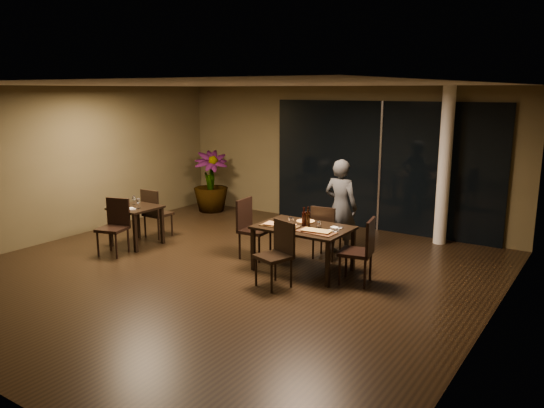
% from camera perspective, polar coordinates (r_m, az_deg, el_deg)
% --- Properties ---
extents(ground, '(8.00, 8.00, 0.00)m').
position_cam_1_polar(ground, '(8.76, -5.06, -7.35)').
color(ground, black).
rests_on(ground, ground).
extents(wall_back, '(8.00, 0.10, 3.00)m').
position_cam_1_polar(wall_back, '(11.77, 7.29, 5.16)').
color(wall_back, '#4D4429').
rests_on(wall_back, ground).
extents(wall_left, '(0.10, 8.00, 3.00)m').
position_cam_1_polar(wall_left, '(11.35, -21.40, 4.16)').
color(wall_left, '#4D4429').
rests_on(wall_left, ground).
extents(wall_right, '(0.10, 8.00, 3.00)m').
position_cam_1_polar(wall_right, '(6.66, 22.95, -1.14)').
color(wall_right, '#4D4429').
rests_on(wall_right, ground).
extents(ceiling, '(8.00, 8.00, 0.04)m').
position_cam_1_polar(ceiling, '(8.26, -5.47, 12.81)').
color(ceiling, silver).
rests_on(ceiling, wall_back).
extents(window_panel, '(5.00, 0.06, 2.70)m').
position_cam_1_polar(window_panel, '(11.30, 11.61, 3.95)').
color(window_panel, black).
rests_on(window_panel, ground).
extents(column, '(0.24, 0.24, 3.00)m').
position_cam_1_polar(column, '(10.54, 18.05, 3.84)').
color(column, white).
rests_on(column, ground).
extents(main_table, '(1.50, 1.00, 0.75)m').
position_cam_1_polar(main_table, '(8.64, 3.38, -2.90)').
color(main_table, black).
rests_on(main_table, ground).
extents(side_table, '(0.80, 0.80, 0.75)m').
position_cam_1_polar(side_table, '(10.40, -14.44, -0.97)').
color(side_table, black).
rests_on(side_table, ground).
extents(chair_main_far, '(0.48, 0.48, 0.96)m').
position_cam_1_polar(chair_main_far, '(9.29, 5.74, -2.76)').
color(chair_main_far, black).
rests_on(chair_main_far, ground).
extents(chair_main_near, '(0.58, 0.58, 0.99)m').
position_cam_1_polar(chair_main_near, '(8.01, 0.66, -5.01)').
color(chair_main_near, black).
rests_on(chair_main_near, ground).
extents(chair_main_left, '(0.53, 0.53, 1.05)m').
position_cam_1_polar(chair_main_left, '(9.36, -2.34, -2.28)').
color(chair_main_left, black).
rests_on(chair_main_left, ground).
extents(chair_main_right, '(0.56, 0.56, 1.03)m').
position_cam_1_polar(chair_main_right, '(8.19, 9.64, -4.67)').
color(chair_main_right, black).
rests_on(chair_main_right, ground).
extents(chair_side_far, '(0.47, 0.47, 0.99)m').
position_cam_1_polar(chair_side_far, '(10.83, -12.51, -0.72)').
color(chair_side_far, black).
rests_on(chair_side_far, ground).
extents(chair_side_near, '(0.58, 0.58, 1.00)m').
position_cam_1_polar(chair_side_near, '(9.99, -16.54, -2.00)').
color(chair_side_near, black).
rests_on(chair_side_near, ground).
extents(diner, '(0.60, 0.41, 1.73)m').
position_cam_1_polar(diner, '(9.56, 7.40, -0.34)').
color(diner, '#2C2E31').
rests_on(diner, ground).
extents(potted_plant, '(1.13, 1.13, 1.47)m').
position_cam_1_polar(potted_plant, '(12.96, -6.61, 2.41)').
color(potted_plant, '#1B4617').
rests_on(potted_plant, ground).
extents(pizza_board_left, '(0.63, 0.33, 0.01)m').
position_cam_1_polar(pizza_board_left, '(8.62, 0.86, -2.35)').
color(pizza_board_left, '#402B14').
rests_on(pizza_board_left, main_table).
extents(pizza_board_right, '(0.62, 0.33, 0.01)m').
position_cam_1_polar(pizza_board_right, '(8.28, 4.81, -3.02)').
color(pizza_board_right, '#472816').
rests_on(pizza_board_right, main_table).
extents(oblong_pizza_left, '(0.52, 0.29, 0.02)m').
position_cam_1_polar(oblong_pizza_left, '(8.62, 0.86, -2.25)').
color(oblong_pizza_left, maroon).
rests_on(oblong_pizza_left, pizza_board_left).
extents(oblong_pizza_right, '(0.46, 0.25, 0.02)m').
position_cam_1_polar(oblong_pizza_right, '(8.27, 4.81, -2.91)').
color(oblong_pizza_right, maroon).
rests_on(oblong_pizza_right, pizza_board_right).
extents(round_pizza, '(0.30, 0.30, 0.01)m').
position_cam_1_polar(round_pizza, '(8.92, 3.64, -1.89)').
color(round_pizza, red).
rests_on(round_pizza, main_table).
extents(bottle_a, '(0.07, 0.07, 0.31)m').
position_cam_1_polar(bottle_a, '(8.63, 3.45, -1.36)').
color(bottle_a, black).
rests_on(bottle_a, main_table).
extents(bottle_b, '(0.06, 0.06, 0.29)m').
position_cam_1_polar(bottle_b, '(8.57, 3.87, -1.53)').
color(bottle_b, black).
rests_on(bottle_b, main_table).
extents(bottle_c, '(0.07, 0.07, 0.32)m').
position_cam_1_polar(bottle_c, '(8.63, 3.90, -1.32)').
color(bottle_c, black).
rests_on(bottle_c, main_table).
extents(tumbler_left, '(0.08, 0.08, 0.10)m').
position_cam_1_polar(tumbler_left, '(8.79, 2.07, -1.81)').
color(tumbler_left, white).
rests_on(tumbler_left, main_table).
extents(tumbler_right, '(0.08, 0.08, 0.10)m').
position_cam_1_polar(tumbler_right, '(8.56, 5.05, -2.23)').
color(tumbler_right, white).
rests_on(tumbler_right, main_table).
extents(napkin_near, '(0.21, 0.17, 0.01)m').
position_cam_1_polar(napkin_near, '(8.33, 6.33, -2.95)').
color(napkin_near, white).
rests_on(napkin_near, main_table).
extents(napkin_far, '(0.20, 0.14, 0.01)m').
position_cam_1_polar(napkin_far, '(8.56, 6.92, -2.56)').
color(napkin_far, white).
rests_on(napkin_far, main_table).
extents(wine_glass_a, '(0.07, 0.07, 0.17)m').
position_cam_1_polar(wine_glass_a, '(10.55, -14.63, 0.38)').
color(wine_glass_a, white).
rests_on(wine_glass_a, side_table).
extents(wine_glass_b, '(0.08, 0.08, 0.19)m').
position_cam_1_polar(wine_glass_b, '(10.20, -14.19, 0.05)').
color(wine_glass_b, white).
rests_on(wine_glass_b, side_table).
extents(side_napkin, '(0.21, 0.16, 0.01)m').
position_cam_1_polar(side_napkin, '(10.19, -14.91, -0.49)').
color(side_napkin, white).
rests_on(side_napkin, side_table).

